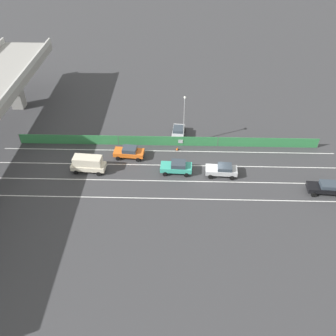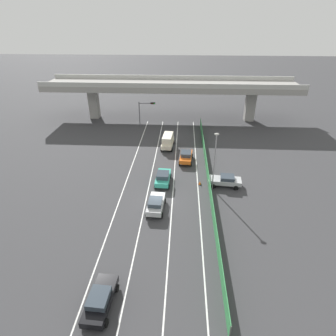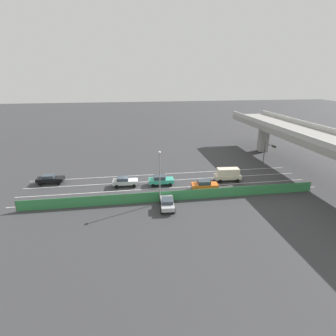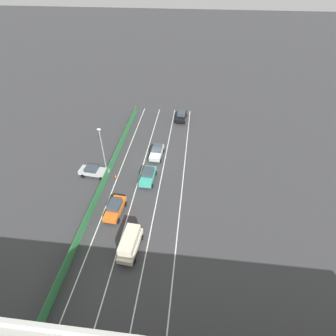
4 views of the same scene
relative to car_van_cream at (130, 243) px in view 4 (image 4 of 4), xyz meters
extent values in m
plane|color=#38383A|center=(-0.16, -17.02, -1.32)|extent=(300.00, 300.00, 0.00)
cube|color=silver|center=(-5.16, -10.68, -1.31)|extent=(0.14, 48.68, 0.01)
cube|color=silver|center=(-1.83, -10.68, -1.31)|extent=(0.14, 48.68, 0.01)
cube|color=silver|center=(1.50, -10.68, -1.31)|extent=(0.14, 48.68, 0.01)
cube|color=silver|center=(4.84, -10.68, -1.31)|extent=(0.14, 48.68, 0.01)
cube|color=#B2B2AD|center=(-0.16, 11.41, 6.96)|extent=(53.98, 0.30, 0.90)
cube|color=#338447|center=(6.27, -10.68, -0.52)|extent=(0.06, 44.68, 1.59)
cylinder|color=#4C514C|center=(6.27, -33.02, -0.52)|extent=(0.10, 0.10, 1.59)
cylinder|color=#4C514C|center=(6.27, -18.12, -0.52)|extent=(0.10, 0.10, 1.59)
cylinder|color=#4C514C|center=(6.27, -3.23, -0.52)|extent=(0.10, 0.10, 1.59)
cube|color=beige|center=(0.00, 0.00, -0.50)|extent=(2.13, 4.75, 0.68)
cube|color=beige|center=(0.00, 0.00, 0.44)|extent=(1.85, 3.90, 1.19)
cylinder|color=black|center=(-0.77, 1.64, -1.00)|extent=(0.27, 0.66, 0.64)
cylinder|color=black|center=(1.01, 1.50, -1.00)|extent=(0.27, 0.66, 0.64)
cylinder|color=black|center=(-1.01, -1.50, -1.00)|extent=(0.27, 0.66, 0.64)
cylinder|color=black|center=(0.77, -1.64, -1.00)|extent=(0.27, 0.66, 0.64)
cube|color=#B7BABC|center=(-0.38, -18.02, -0.52)|extent=(2.00, 4.30, 0.64)
cube|color=#333D47|center=(-0.40, -18.44, 0.06)|extent=(1.66, 1.94, 0.51)
cylinder|color=black|center=(-1.19, -16.55, -1.00)|extent=(0.25, 0.65, 0.64)
cylinder|color=black|center=(0.59, -16.64, -1.00)|extent=(0.25, 0.65, 0.64)
cylinder|color=black|center=(-1.34, -19.41, -1.00)|extent=(0.25, 0.65, 0.64)
cylinder|color=black|center=(0.43, -19.50, -1.00)|extent=(0.25, 0.65, 0.64)
cube|color=orange|center=(3.22, -5.16, -0.52)|extent=(2.10, 4.40, 0.63)
cube|color=#333D47|center=(3.20, -5.29, 0.09)|extent=(1.70, 2.07, 0.59)
cylinder|color=black|center=(2.46, -3.64, -1.00)|extent=(0.27, 0.66, 0.64)
cylinder|color=black|center=(4.21, -3.79, -1.00)|extent=(0.27, 0.66, 0.64)
cylinder|color=black|center=(2.22, -6.54, -1.00)|extent=(0.27, 0.66, 0.64)
cylinder|color=black|center=(3.97, -6.68, -1.00)|extent=(0.27, 0.66, 0.64)
cube|color=black|center=(-3.54, -30.92, -0.53)|extent=(1.99, 4.56, 0.62)
cube|color=#333D47|center=(-3.56, -31.17, 0.03)|extent=(1.64, 2.06, 0.51)
cylinder|color=black|center=(-4.33, -29.35, -1.00)|extent=(0.25, 0.65, 0.64)
cylinder|color=black|center=(-2.59, -29.45, -1.00)|extent=(0.25, 0.65, 0.64)
cylinder|color=black|center=(-4.50, -32.39, -1.00)|extent=(0.25, 0.65, 0.64)
cylinder|color=black|center=(-2.75, -32.49, -1.00)|extent=(0.25, 0.65, 0.64)
cube|color=teal|center=(0.05, -11.95, -0.51)|extent=(2.01, 4.33, 0.66)
cube|color=#333D47|center=(0.04, -12.24, 0.11)|extent=(1.69, 2.00, 0.58)
cylinder|color=black|center=(-0.80, -10.46, -1.00)|extent=(0.25, 0.65, 0.64)
cylinder|color=black|center=(1.02, -10.54, -1.00)|extent=(0.25, 0.65, 0.64)
cylinder|color=black|center=(-0.93, -13.35, -1.00)|extent=(0.25, 0.65, 0.64)
cylinder|color=black|center=(0.90, -13.43, -1.00)|extent=(0.25, 0.65, 0.64)
cube|color=#B2B5B7|center=(8.45, -12.19, -0.54)|extent=(4.52, 2.17, 0.59)
cube|color=#333D47|center=(8.75, -12.21, -0.01)|extent=(1.97, 1.73, 0.48)
cylinder|color=black|center=(6.88, -12.95, -1.00)|extent=(0.66, 0.27, 0.64)
cylinder|color=black|center=(7.04, -11.16, -1.00)|extent=(0.66, 0.27, 0.64)
cylinder|color=black|center=(9.85, -13.21, -1.00)|extent=(0.66, 0.27, 0.64)
cylinder|color=black|center=(10.01, -11.42, -1.00)|extent=(0.66, 0.27, 0.64)
sphere|color=#390706|center=(-3.85, 10.09, 3.68)|extent=(0.20, 0.20, 0.20)
sphere|color=#3B2806|center=(-3.56, 10.12, 3.68)|extent=(0.20, 0.20, 0.20)
sphere|color=green|center=(-3.26, 10.14, 3.68)|extent=(0.20, 0.20, 0.20)
cylinder|color=gray|center=(6.72, -12.99, 2.50)|extent=(0.16, 0.16, 7.64)
ellipsoid|color=silver|center=(6.72, -12.99, 6.51)|extent=(0.60, 0.36, 0.28)
cone|color=orange|center=(5.12, -12.07, -1.03)|extent=(0.36, 0.36, 0.58)
cube|color=black|center=(5.12, -12.07, -1.30)|extent=(0.47, 0.47, 0.03)
camera|label=1|loc=(-37.17, -11.82, 30.08)|focal=37.96mm
camera|label=2|loc=(2.56, -44.80, 19.07)|focal=29.73mm
camera|label=3|loc=(41.58, -17.18, 16.59)|focal=28.17mm
camera|label=4|loc=(-6.24, 16.79, 25.29)|focal=28.02mm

